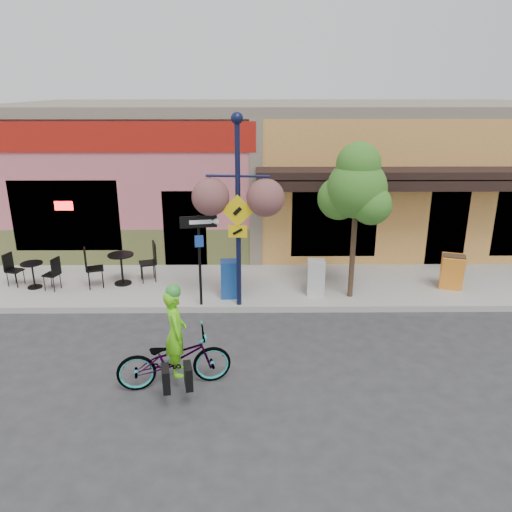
{
  "coord_description": "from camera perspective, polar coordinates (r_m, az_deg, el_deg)",
  "views": [
    {
      "loc": [
        -1.12,
        -10.11,
        5.02
      ],
      "look_at": [
        -1.03,
        0.5,
        1.4
      ],
      "focal_mm": 35.0,
      "sensor_mm": 36.0,
      "label": 1
    }
  ],
  "objects": [
    {
      "name": "cafe_set_right",
      "position": [
        13.26,
        -15.12,
        -0.96
      ],
      "size": [
        1.94,
        1.38,
        1.05
      ],
      "primitive_type": null,
      "rotation": [
        0.0,
        0.0,
        0.32
      ],
      "color": "black",
      "rests_on": "sidewalk"
    },
    {
      "name": "lamp_post",
      "position": [
        11.09,
        -2.06,
        4.84
      ],
      "size": [
        1.44,
        0.67,
        4.38
      ],
      "primitive_type": null,
      "rotation": [
        0.0,
        0.0,
        -0.08
      ],
      "color": "#13183C",
      "rests_on": "sidewalk"
    },
    {
      "name": "bicycle",
      "position": [
        8.98,
        -9.33,
        -11.5
      ],
      "size": [
        2.09,
        1.11,
        1.04
      ],
      "primitive_type": "imported",
      "rotation": [
        0.0,
        0.0,
        1.79
      ],
      "color": "maroon",
      "rests_on": "ground"
    },
    {
      "name": "newspaper_box_grey",
      "position": [
        12.28,
        6.86,
        -2.43
      ],
      "size": [
        0.44,
        0.4,
        0.88
      ],
      "primitive_type": null,
      "rotation": [
        0.0,
        0.0,
        -0.06
      ],
      "color": "#BCBCBC",
      "rests_on": "sidewalk"
    },
    {
      "name": "newspaper_box_blue",
      "position": [
        12.05,
        -3.04,
        -2.63
      ],
      "size": [
        0.45,
        0.41,
        0.93
      ],
      "primitive_type": null,
      "rotation": [
        0.0,
        0.0,
        0.09
      ],
      "color": "navy",
      "rests_on": "sidewalk"
    },
    {
      "name": "one_way_sign",
      "position": [
        11.47,
        -6.45,
        -0.59
      ],
      "size": [
        0.84,
        0.32,
        2.15
      ],
      "primitive_type": null,
      "rotation": [
        0.0,
        0.0,
        0.17
      ],
      "color": "black",
      "rests_on": "sidewalk"
    },
    {
      "name": "cyclist_rider",
      "position": [
        8.84,
        -9.1,
        -10.07
      ],
      "size": [
        0.49,
        0.64,
        1.56
      ],
      "primitive_type": "imported",
      "rotation": [
        0.0,
        0.0,
        1.79
      ],
      "color": "#68E217",
      "rests_on": "ground"
    },
    {
      "name": "cafe_set_left",
      "position": [
        13.8,
        -24.16,
        -1.64
      ],
      "size": [
        1.58,
        1.08,
        0.87
      ],
      "primitive_type": null,
      "rotation": [
        0.0,
        0.0,
        -0.27
      ],
      "color": "black",
      "rests_on": "sidewalk"
    },
    {
      "name": "building",
      "position": [
        17.86,
        3.14,
        9.89
      ],
      "size": [
        18.2,
        8.2,
        4.5
      ],
      "primitive_type": null,
      "color": "#C3606A",
      "rests_on": "ground"
    },
    {
      "name": "sandwich_board",
      "position": [
        13.27,
        21.54,
        -1.98
      ],
      "size": [
        0.64,
        0.54,
        0.9
      ],
      "primitive_type": null,
      "rotation": [
        0.0,
        0.0,
        -0.31
      ],
      "color": "orange",
      "rests_on": "sidewalk"
    },
    {
      "name": "sidewalk",
      "position": [
        13.12,
        4.43,
        -3.35
      ],
      "size": [
        24.0,
        3.0,
        0.15
      ],
      "primitive_type": "cube",
      "color": "#9E9B93",
      "rests_on": "ground"
    },
    {
      "name": "street_tree",
      "position": [
        11.86,
        11.22,
        3.87
      ],
      "size": [
        1.88,
        1.88,
        3.76
      ],
      "primitive_type": null,
      "rotation": [
        0.0,
        0.0,
        -0.34
      ],
      "color": "#3D7A26",
      "rests_on": "sidewalk"
    },
    {
      "name": "curb",
      "position": [
        11.8,
        5.01,
        -6.01
      ],
      "size": [
        24.0,
        0.12,
        0.15
      ],
      "primitive_type": "cube",
      "color": "#A8A59E",
      "rests_on": "ground"
    },
    {
      "name": "ground",
      "position": [
        11.34,
        5.26,
        -7.52
      ],
      "size": [
        90.0,
        90.0,
        0.0
      ],
      "primitive_type": "plane",
      "color": "#2D2D30",
      "rests_on": "ground"
    }
  ]
}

